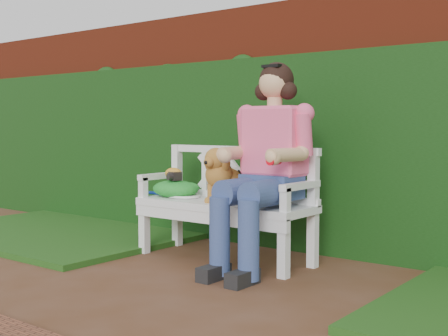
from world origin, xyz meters
The scene contains 11 objects.
ground centered at (0.00, 0.00, 0.00)m, with size 60.00×60.00×0.00m, color #4B2B16.
brick_wall centered at (0.00, 1.90, 1.10)m, with size 10.00×0.30×2.20m, color maroon.
ivy_hedge centered at (0.00, 1.68, 0.85)m, with size 10.00×0.18×1.70m, color #164113.
grass_left centered at (-2.40, 0.90, 0.03)m, with size 2.60×2.00×0.05m, color #174B12.
garden_bench centered at (-0.40, 0.96, 0.24)m, with size 1.58×0.60×0.48m, color white, non-canonical shape.
seated_woman centered at (0.05, 0.94, 0.82)m, with size 0.69×0.92×1.63m, color #D24247, non-canonical shape.
dog centered at (-0.39, 0.94, 0.70)m, with size 0.30×0.40×0.44m, color #985820, non-canonical shape.
tennis_racket centered at (-0.87, 0.96, 0.49)m, with size 0.58×0.24×0.03m, color silver, non-canonical shape.
green_bag centered at (-0.92, 0.94, 0.55)m, with size 0.43×0.33×0.15m, color #298B2E, non-canonical shape.
camera_item centered at (-0.90, 0.92, 0.66)m, with size 0.11×0.08×0.07m, color black.
baseball_glove centered at (-0.95, 0.96, 0.68)m, with size 0.16×0.12×0.10m, color orange.
Camera 1 is at (2.53, -2.84, 1.09)m, focal length 48.00 mm.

